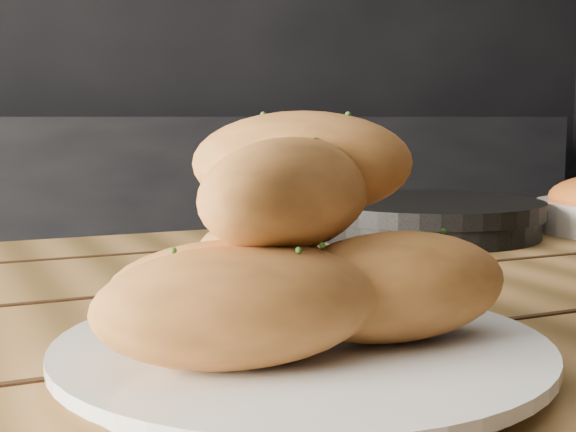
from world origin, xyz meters
The scene contains 5 objects.
counter centered at (0.00, 1.70, 0.45)m, with size 2.80×0.60×0.90m, color black.
table centered at (-0.02, 0.07, 0.66)m, with size 1.56×0.90×0.75m.
plate centered at (-0.19, -0.07, 0.76)m, with size 0.29×0.29×0.02m.
bread_rolls centered at (-0.20, -0.07, 0.82)m, with size 0.26×0.21×0.14m.
skillet centered at (0.19, 0.36, 0.77)m, with size 0.43×0.30×0.05m.
Camera 1 is at (-0.39, -0.49, 0.90)m, focal length 50.00 mm.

